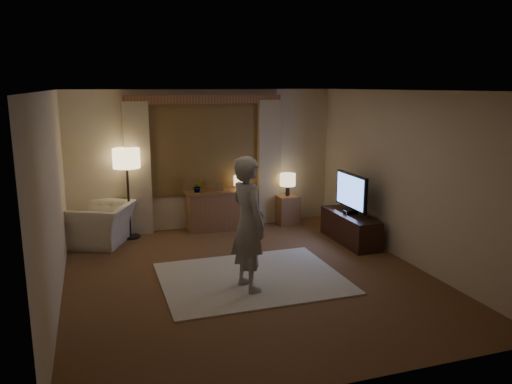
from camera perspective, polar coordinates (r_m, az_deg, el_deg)
name	(u,v)px	position (r m, az deg, el deg)	size (l,w,h in m)	color
room	(239,179)	(7.27, -2.00, 1.54)	(5.04, 5.54, 2.64)	brown
rug	(252,278)	(7.12, -0.51, -9.81)	(2.50, 2.00, 0.02)	beige
sideboard	(219,211)	(9.42, -4.21, -2.18)	(1.20, 0.40, 0.70)	brown
picture_frame	(219,188)	(9.32, -4.25, 0.50)	(0.16, 0.02, 0.20)	brown
plant	(198,186)	(9.22, -6.66, 0.65)	(0.17, 0.13, 0.30)	#999999
table_lamp_sideboard	(240,181)	(9.40, -1.89, 1.24)	(0.22, 0.22, 0.30)	black
floor_lamp	(127,163)	(8.95, -14.57, 3.20)	(0.47, 0.47, 1.60)	black
armchair	(102,224)	(8.93, -17.17, -3.55)	(1.05, 0.92, 0.68)	beige
side_table	(287,210)	(9.80, 3.60, -2.03)	(0.40, 0.40, 0.56)	brown
table_lamp_side	(288,180)	(9.67, 3.65, 1.35)	(0.30, 0.30, 0.44)	black
tv_stand	(350,228)	(8.80, 10.69, -4.06)	(0.45, 1.40, 0.50)	black
tv	(351,192)	(8.65, 10.85, 0.00)	(0.24, 0.97, 0.70)	black
person	(248,224)	(6.49, -0.89, -3.62)	(0.65, 0.42, 1.78)	#ACA79E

